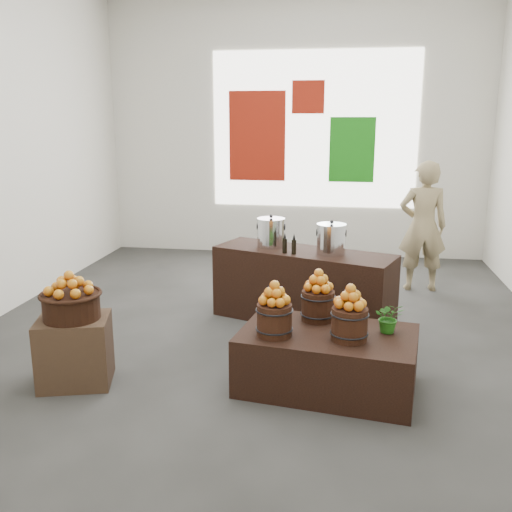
% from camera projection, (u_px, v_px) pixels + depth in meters
% --- Properties ---
extents(ground, '(7.00, 7.00, 0.00)m').
position_uv_depth(ground, '(263.00, 328.00, 6.10)').
color(ground, '#3B3B39').
rests_on(ground, ground).
extents(back_wall, '(6.00, 0.04, 4.00)m').
position_uv_depth(back_wall, '(295.00, 130.00, 8.99)').
color(back_wall, silver).
rests_on(back_wall, ground).
extents(back_opening, '(3.20, 0.02, 2.40)m').
position_uv_depth(back_opening, '(314.00, 130.00, 8.92)').
color(back_opening, white).
rests_on(back_opening, back_wall).
extents(deco_red_left, '(0.90, 0.04, 1.40)m').
position_uv_depth(deco_red_left, '(257.00, 136.00, 9.07)').
color(deco_red_left, maroon).
rests_on(deco_red_left, back_wall).
extents(deco_green_right, '(0.70, 0.04, 1.00)m').
position_uv_depth(deco_green_right, '(352.00, 150.00, 8.90)').
color(deco_green_right, '#177A13').
rests_on(deco_green_right, back_wall).
extents(deco_red_upper, '(0.50, 0.04, 0.50)m').
position_uv_depth(deco_red_upper, '(308.00, 97.00, 8.81)').
color(deco_red_upper, maroon).
rests_on(deco_red_upper, back_wall).
extents(crate, '(0.68, 0.61, 0.58)m').
position_uv_depth(crate, '(75.00, 351.00, 4.79)').
color(crate, brown).
rests_on(crate, ground).
extents(wicker_basket, '(0.46, 0.46, 0.21)m').
position_uv_depth(wicker_basket, '(71.00, 306.00, 4.69)').
color(wicker_basket, black).
rests_on(wicker_basket, crate).
extents(apples_in_basket, '(0.36, 0.36, 0.19)m').
position_uv_depth(apples_in_basket, '(69.00, 283.00, 4.65)').
color(apples_in_basket, '#A30A05').
rests_on(apples_in_basket, wicker_basket).
extents(display_table, '(1.53, 1.07, 0.49)m').
position_uv_depth(display_table, '(327.00, 360.00, 4.71)').
color(display_table, black).
rests_on(display_table, ground).
extents(apple_bucket_front_left, '(0.28, 0.28, 0.26)m').
position_uv_depth(apple_bucket_front_left, '(274.00, 320.00, 4.56)').
color(apple_bucket_front_left, '#33170E').
rests_on(apple_bucket_front_left, display_table).
extents(apples_in_bucket_front_left, '(0.21, 0.21, 0.19)m').
position_uv_depth(apples_in_bucket_front_left, '(275.00, 293.00, 4.51)').
color(apples_in_bucket_front_left, '#A30A05').
rests_on(apples_in_bucket_front_left, apple_bucket_front_left).
extents(apple_bucket_front_right, '(0.28, 0.28, 0.26)m').
position_uv_depth(apple_bucket_front_right, '(349.00, 324.00, 4.47)').
color(apple_bucket_front_right, '#33170E').
rests_on(apple_bucket_front_right, display_table).
extents(apples_in_bucket_front_right, '(0.21, 0.21, 0.19)m').
position_uv_depth(apples_in_bucket_front_right, '(351.00, 297.00, 4.42)').
color(apples_in_bucket_front_right, '#A30A05').
rests_on(apples_in_bucket_front_right, apple_bucket_front_right).
extents(apple_bucket_rear, '(0.28, 0.28, 0.26)m').
position_uv_depth(apple_bucket_rear, '(318.00, 306.00, 4.91)').
color(apple_bucket_rear, '#33170E').
rests_on(apple_bucket_rear, display_table).
extents(apples_in_bucket_rear, '(0.21, 0.21, 0.19)m').
position_uv_depth(apples_in_bucket_rear, '(319.00, 280.00, 4.85)').
color(apples_in_bucket_rear, '#A30A05').
rests_on(apples_in_bucket_rear, apple_bucket_rear).
extents(herb_garnish_right, '(0.25, 0.22, 0.26)m').
position_uv_depth(herb_garnish_right, '(389.00, 317.00, 4.62)').
color(herb_garnish_right, '#1D5B13').
rests_on(herb_garnish_right, display_table).
extents(herb_garnish_left, '(0.18, 0.16, 0.28)m').
position_uv_depth(herb_garnish_left, '(271.00, 302.00, 4.98)').
color(herb_garnish_left, '#1D5B13').
rests_on(herb_garnish_left, display_table).
extents(counter, '(2.05, 1.25, 0.80)m').
position_uv_depth(counter, '(303.00, 286.00, 6.23)').
color(counter, black).
rests_on(counter, ground).
extents(stock_pot_left, '(0.30, 0.30, 0.30)m').
position_uv_depth(stock_pot_left, '(271.00, 233.00, 6.29)').
color(stock_pot_left, silver).
rests_on(stock_pot_left, counter).
extents(stock_pot_center, '(0.30, 0.30, 0.30)m').
position_uv_depth(stock_pot_center, '(331.00, 240.00, 5.96)').
color(stock_pot_center, silver).
rests_on(stock_pot_center, counter).
extents(oil_cruets, '(0.15, 0.10, 0.22)m').
position_uv_depth(oil_cruets, '(296.00, 244.00, 5.95)').
color(oil_cruets, black).
rests_on(oil_cruets, counter).
extents(shopper, '(0.64, 0.44, 1.68)m').
position_uv_depth(shopper, '(423.00, 226.00, 7.29)').
color(shopper, '#8F7E57').
rests_on(shopper, ground).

